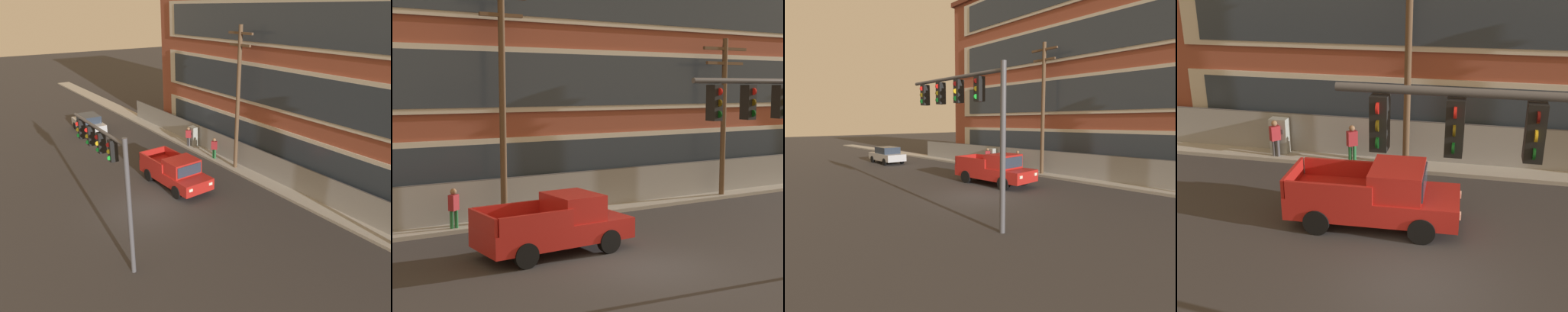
% 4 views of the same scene
% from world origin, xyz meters
% --- Properties ---
extents(ground_plane, '(160.00, 160.00, 0.00)m').
position_xyz_m(ground_plane, '(0.00, 0.00, 0.00)').
color(ground_plane, '#333030').
extents(sidewalk_building_side, '(80.00, 1.65, 0.16)m').
position_xyz_m(sidewalk_building_side, '(0.00, 7.99, 0.08)').
color(sidewalk_building_side, '#9E9B93').
rests_on(sidewalk_building_side, ground).
extents(chain_link_fence, '(38.07, 0.06, 1.81)m').
position_xyz_m(chain_link_fence, '(1.97, 8.27, 0.92)').
color(chain_link_fence, gray).
rests_on(chain_link_fence, ground).
extents(traffic_signal_mast, '(5.52, 0.43, 5.95)m').
position_xyz_m(traffic_signal_mast, '(2.51, -3.00, 4.45)').
color(traffic_signal_mast, '#4C4C51').
rests_on(traffic_signal_mast, ground).
extents(pickup_truck_red, '(5.31, 2.30, 1.95)m').
position_xyz_m(pickup_truck_red, '(-1.60, 2.95, 0.93)').
color(pickup_truck_red, '#AD1E19').
rests_on(pickup_truck_red, ground).
extents(sedan_silver, '(4.41, 1.99, 1.56)m').
position_xyz_m(sedan_silver, '(-15.52, 2.64, 0.80)').
color(sedan_silver, '#B2B5BA').
rests_on(sedan_silver, ground).
extents(utility_pole_near_corner, '(2.10, 0.26, 9.46)m').
position_xyz_m(utility_pole_near_corner, '(-1.44, 7.69, 5.15)').
color(utility_pole_near_corner, brown).
rests_on(utility_pole_near_corner, ground).
extents(electrical_cabinet, '(0.74, 0.55, 1.66)m').
position_xyz_m(electrical_cabinet, '(-6.82, 7.95, 0.83)').
color(electrical_cabinet, '#939993').
rests_on(electrical_cabinet, ground).
extents(pedestrian_near_cabinet, '(0.46, 0.44, 1.69)m').
position_xyz_m(pedestrian_near_cabinet, '(-3.57, 7.52, 0.97)').
color(pedestrian_near_cabinet, '#236B38').
rests_on(pedestrian_near_cabinet, ground).
extents(pedestrian_by_fence, '(0.44, 0.46, 1.69)m').
position_xyz_m(pedestrian_by_fence, '(-6.83, 7.49, 0.97)').
color(pedestrian_by_fence, '#4C4C51').
rests_on(pedestrian_by_fence, ground).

